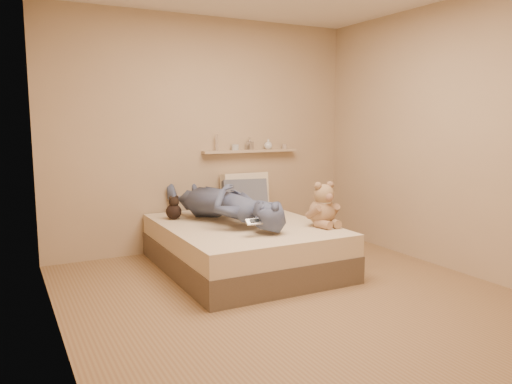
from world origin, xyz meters
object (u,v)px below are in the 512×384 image
bed (243,246)px  pillow_grey (245,195)px  game_console (254,222)px  dark_plush (174,209)px  wall_shelf (251,151)px  teddy_bear (323,208)px  pillow_cream (245,190)px  person (224,203)px

bed → pillow_grey: pillow_grey is taller
game_console → dark_plush: 1.14m
bed → wall_shelf: size_ratio=1.58×
game_console → teddy_bear: (0.79, 0.09, 0.04)m
pillow_grey → wall_shelf: size_ratio=0.42×
pillow_grey → wall_shelf: 0.56m
dark_plush → pillow_cream: bearing=17.8°
dark_plush → pillow_grey: 0.92m
pillow_grey → wall_shelf: bearing=49.4°
dark_plush → pillow_cream: pillow_cream is taller
pillow_cream → wall_shelf: size_ratio=0.46×
person → pillow_grey: bearing=-144.3°
pillow_cream → person: 0.88m
bed → pillow_cream: (0.43, 0.83, 0.43)m
dark_plush → game_console: bearing=-70.6°
teddy_bear → wall_shelf: bearing=93.4°
game_console → dark_plush: (-0.38, 1.07, -0.03)m
bed → game_console: 0.68m
game_console → wall_shelf: 1.70m
pillow_cream → game_console: bearing=-113.1°
pillow_cream → bed: bearing=-117.5°
wall_shelf → dark_plush: bearing=-160.2°
teddy_bear → bed: bearing=143.6°
teddy_bear → person: (-0.77, 0.62, 0.02)m
teddy_bear → wall_shelf: size_ratio=0.36×
pillow_cream → person: bearing=-129.9°
game_console → teddy_bear: 0.79m
pillow_cream → person: (-0.57, -0.68, -0.00)m
teddy_bear → pillow_cream: (-0.20, 1.30, 0.02)m
teddy_bear → wall_shelf: wall_shelf is taller
game_console → pillow_grey: 1.35m
game_console → person: bearing=88.2°
person → teddy_bear: bearing=129.6°
dark_plush → person: 0.55m
person → bed: bearing=120.4°
game_console → teddy_bear: size_ratio=0.35×
pillow_grey → bed: bearing=-117.7°
person → dark_plush: bearing=-54.1°
teddy_bear → person: teddy_bear is taller
pillow_cream → pillow_grey: size_ratio=1.10×
game_console → person: (0.02, 0.70, 0.06)m
wall_shelf → pillow_cream: bearing=-146.3°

